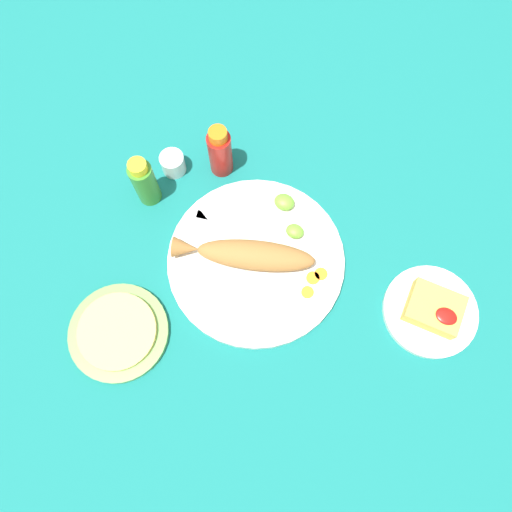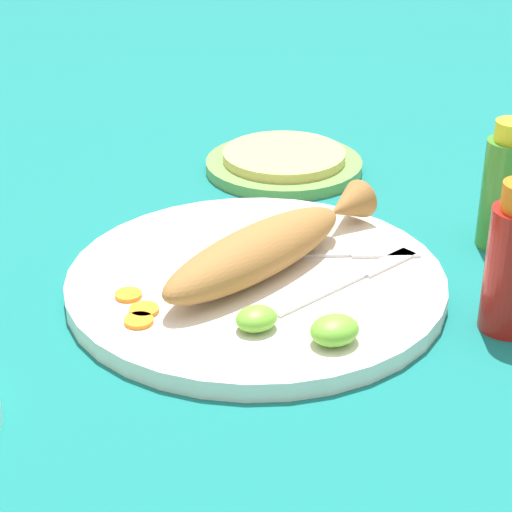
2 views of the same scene
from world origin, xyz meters
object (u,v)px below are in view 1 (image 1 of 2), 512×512
Objects in this scene: fork_far at (233,222)px; hot_sauce_bottle_red at (220,152)px; tortilla_plate at (119,332)px; fried_fish at (248,254)px; hot_sauce_bottle_green at (144,182)px; fork_near at (217,238)px; salt_cup at (173,164)px; main_plate at (256,261)px; side_plate_fries at (430,311)px.

hot_sauce_bottle_red is (-0.08, 0.12, 0.05)m from fork_far.
tortilla_plate is at bearing -94.01° from hot_sauce_bottle_red.
fried_fish is 2.11× the size of hot_sauce_bottle_green.
salt_cup is (-0.16, 0.12, 0.00)m from fork_near.
fried_fish is at bearing -162.62° from main_plate.
main_plate is 0.10m from fork_far.
hot_sauce_bottle_green is 0.73× the size of side_plate_fries.
main_plate is 2.20× the size of fork_near.
fried_fish is 1.54× the size of side_plate_fries.
fried_fish reaches higher than side_plate_fries.
fork_far is (-0.08, 0.06, 0.01)m from main_plate.
tortilla_plate is (0.07, -0.38, -0.01)m from salt_cup.
hot_sauce_bottle_red is at bearing 48.08° from hot_sauce_bottle_green.
tortilla_plate is at bearing -80.04° from salt_cup.
tortilla_plate is at bearing -152.39° from side_plate_fries.
hot_sauce_bottle_red reaches higher than salt_cup.
fork_far is 0.15m from hot_sauce_bottle_red.
fork_far reaches higher than main_plate.
fried_fish reaches higher than tortilla_plate.
main_plate is at bearing -9.88° from hot_sauce_bottle_green.
side_plate_fries is (0.64, -0.01, -0.06)m from hot_sauce_bottle_green.
hot_sauce_bottle_red is (-0.14, 0.18, 0.02)m from fried_fish.
main_plate is 1.26× the size of fried_fish.
tortilla_plate is at bearing 59.03° from fork_far.
fork_near is (-0.10, 0.01, 0.01)m from main_plate.
main_plate is 6.94× the size of salt_cup.
hot_sauce_bottle_red is 0.43m from tortilla_plate.
hot_sauce_bottle_red reaches higher than fork_far.
fork_far reaches higher than tortilla_plate.
hot_sauce_bottle_red is (-0.16, 0.18, 0.06)m from main_plate.
side_plate_fries is at bearing -14.15° from hot_sauce_bottle_red.
salt_cup reaches higher than main_plate.
main_plate is 0.04m from fried_fish.
hot_sauce_bottle_green is at bearing 106.00° from tortilla_plate.
fork_near is at bearing -175.91° from side_plate_fries.
side_plate_fries is 0.63m from tortilla_plate.
hot_sauce_bottle_green is at bearing 151.05° from fried_fish.
hot_sauce_bottle_red reaches higher than tortilla_plate.
side_plate_fries is (0.45, -0.01, -0.01)m from fork_far.
fork_far is 0.20m from hot_sauce_bottle_green.
fork_far is at bearing 178.15° from side_plate_fries.
fried_fish is at bearing -29.10° from salt_cup.
fork_far is at bearing 2.70° from hot_sauce_bottle_green.
hot_sauce_bottle_green is (-0.28, 0.05, 0.06)m from main_plate.
side_plate_fries is at bearing -0.46° from hot_sauce_bottle_green.
hot_sauce_bottle_green is 0.70× the size of tortilla_plate.
hot_sauce_bottle_green is (-0.20, -0.01, 0.05)m from fork_far.
hot_sauce_bottle_red is at bearing 165.85° from side_plate_fries.
fork_far is 0.45m from side_plate_fries.
hot_sauce_bottle_green is (-0.18, 0.04, 0.05)m from fork_near.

